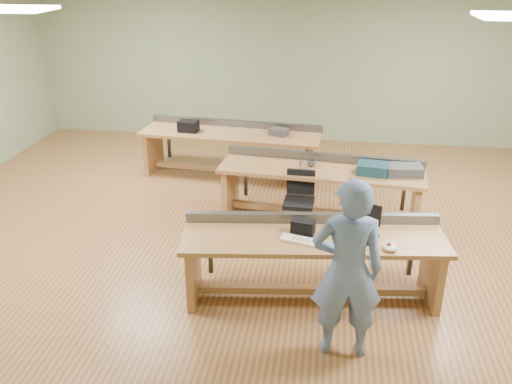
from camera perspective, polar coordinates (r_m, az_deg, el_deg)
floor at (r=7.34m, az=1.34°, el=-4.14°), size 10.00×10.00×0.00m
wall_back at (r=10.64m, az=3.99°, el=13.31°), size 10.00×0.04×3.00m
wall_front at (r=3.20m, az=-7.00°, el=-13.86°), size 10.00×0.04×3.00m
workbench_front at (r=5.80m, az=6.01°, el=-6.24°), size 2.81×1.05×0.86m
workbench_mid at (r=7.54m, az=6.82°, el=1.14°), size 2.84×0.99×0.86m
workbench_back at (r=9.01m, az=-2.64°, el=5.16°), size 3.01×1.04×0.86m
person at (r=4.90m, az=9.57°, el=-8.13°), size 0.67×0.47×1.76m
laptop_base at (r=5.72m, az=11.05°, el=-4.58°), size 0.37×0.34×0.03m
laptop_screen at (r=5.72m, az=11.67°, el=-2.21°), size 0.27×0.14×0.23m
keyboard at (r=5.56m, az=4.83°, el=-5.11°), size 0.47×0.27×0.03m
trackball_mouse at (r=5.55m, az=13.95°, el=-5.60°), size 0.20×0.21×0.07m
camera_bag at (r=5.68m, az=4.98°, el=-3.69°), size 0.26×0.19×0.16m
task_chair at (r=7.24m, az=4.53°, el=-1.92°), size 0.47×0.47×0.83m
parts_bin_teal at (r=7.36m, az=12.18°, el=2.42°), size 0.44×0.35×0.14m
parts_bin_grey at (r=7.43m, az=15.32°, el=2.24°), size 0.49×0.34×0.13m
mug at (r=7.49m, az=5.84°, el=3.04°), size 0.12×0.12×0.09m
drinks_can at (r=7.38m, az=4.68°, el=2.85°), size 0.07×0.07×0.12m
storage_box_back at (r=9.01m, az=-7.13°, el=6.89°), size 0.34×0.26×0.18m
tray_back at (r=8.77m, az=2.43°, el=6.35°), size 0.34×0.29×0.11m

